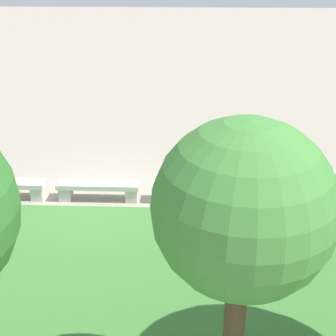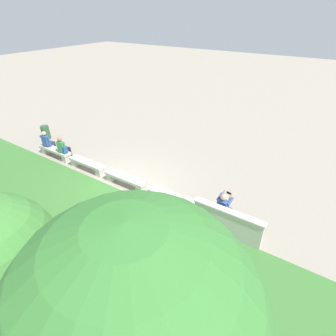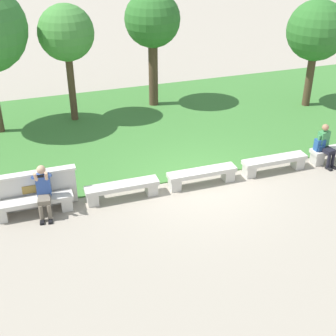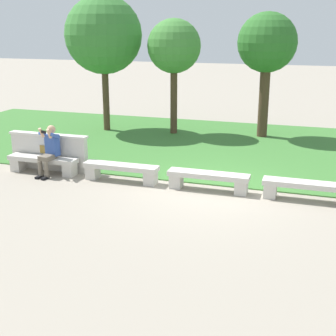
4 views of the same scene
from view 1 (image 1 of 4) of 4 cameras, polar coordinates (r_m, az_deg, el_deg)
ground_plane at (r=11.41m, az=-8.39°, el=-3.81°), size 80.00×80.00×0.00m
grass_strip at (r=7.97m, az=-14.08°, el=-19.16°), size 23.02×8.00×0.03m
bench_main at (r=11.36m, az=14.64°, el=-2.84°), size 1.96×0.40×0.45m
bench_near at (r=11.09m, az=3.12°, el=-2.72°), size 1.96×0.40×0.45m
bench_mid at (r=11.27m, az=-8.49°, el=-2.48°), size 1.96×0.40×0.45m
bench_far at (r=11.89m, az=-19.30°, el=-2.17°), size 1.96×0.40×0.45m
backrest_wall_with_plaque at (r=10.97m, az=15.10°, el=-2.68°), size 2.31×0.24×1.01m
person_photographer at (r=11.18m, az=13.38°, el=-0.67°), size 0.51×0.76×1.32m
tree_left_background at (r=4.79m, az=9.14°, el=-5.31°), size 1.88×1.88×4.07m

